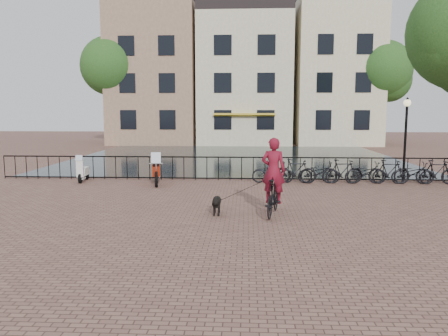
{
  "coord_description": "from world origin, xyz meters",
  "views": [
    {
      "loc": [
        0.7,
        -10.61,
        3.02
      ],
      "look_at": [
        0.0,
        3.0,
        1.2
      ],
      "focal_mm": 35.0,
      "sensor_mm": 36.0,
      "label": 1
    }
  ],
  "objects_px": {
    "dog": "(217,204)",
    "motorcycle": "(156,167)",
    "scooter": "(83,167)",
    "cyclist": "(273,181)",
    "lamp_post": "(406,126)"
  },
  "relations": [
    {
      "from": "cyclist",
      "to": "dog",
      "type": "bearing_deg",
      "value": 12.21
    },
    {
      "from": "lamp_post",
      "to": "motorcycle",
      "type": "xyz_separation_m",
      "value": [
        -10.19,
        -0.71,
        -1.67
      ]
    },
    {
      "from": "cyclist",
      "to": "scooter",
      "type": "bearing_deg",
      "value": -23.88
    },
    {
      "from": "cyclist",
      "to": "dog",
      "type": "distance_m",
      "value": 1.77
    },
    {
      "from": "dog",
      "to": "scooter",
      "type": "distance_m",
      "value": 8.28
    },
    {
      "from": "lamp_post",
      "to": "motorcycle",
      "type": "distance_m",
      "value": 10.35
    },
    {
      "from": "dog",
      "to": "scooter",
      "type": "xyz_separation_m",
      "value": [
        -6.06,
        5.63,
        0.31
      ]
    },
    {
      "from": "motorcycle",
      "to": "scooter",
      "type": "xyz_separation_m",
      "value": [
        -3.22,
        0.5,
        -0.1
      ]
    },
    {
      "from": "cyclist",
      "to": "dog",
      "type": "height_order",
      "value": "cyclist"
    },
    {
      "from": "dog",
      "to": "lamp_post",
      "type": "bearing_deg",
      "value": 37.22
    },
    {
      "from": "scooter",
      "to": "cyclist",
      "type": "bearing_deg",
      "value": -42.03
    },
    {
      "from": "lamp_post",
      "to": "motorcycle",
      "type": "bearing_deg",
      "value": -176.03
    },
    {
      "from": "dog",
      "to": "scooter",
      "type": "relative_size",
      "value": 0.67
    },
    {
      "from": "dog",
      "to": "motorcycle",
      "type": "relative_size",
      "value": 0.44
    },
    {
      "from": "scooter",
      "to": "lamp_post",
      "type": "bearing_deg",
      "value": -4.88
    }
  ]
}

